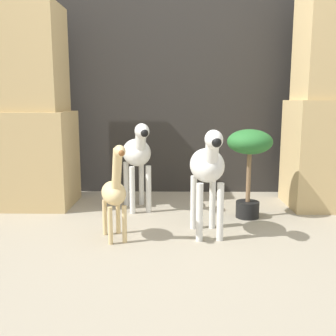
{
  "coord_description": "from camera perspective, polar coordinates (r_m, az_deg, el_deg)",
  "views": [
    {
      "loc": [
        -0.05,
        -2.12,
        0.84
      ],
      "look_at": [
        -0.09,
        0.55,
        0.37
      ],
      "focal_mm": 42.0,
      "sensor_mm": 36.0,
      "label": 1
    }
  ],
  "objects": [
    {
      "name": "zebra_left",
      "position": [
        2.97,
        -4.46,
        2.04
      ],
      "size": [
        0.3,
        0.47,
        0.67
      ],
      "color": "silver",
      "rests_on": "ground_plane"
    },
    {
      "name": "wall_back",
      "position": [
        3.58,
        1.7,
        14.1
      ],
      "size": [
        6.4,
        0.08,
        2.2
      ],
      "color": "#2D2B28",
      "rests_on": "ground_plane"
    },
    {
      "name": "giraffe_figurine",
      "position": [
        2.35,
        -7.77,
        -3.3
      ],
      "size": [
        0.22,
        0.38,
        0.59
      ],
      "color": "#E0C184",
      "rests_on": "ground_plane"
    },
    {
      "name": "potted_palm_front",
      "position": [
        2.81,
        11.74,
        2.14
      ],
      "size": [
        0.32,
        0.32,
        0.63
      ],
      "color": "black",
      "rests_on": "ground_plane"
    },
    {
      "name": "ground_plane",
      "position": [
        2.28,
        2.08,
        -11.71
      ],
      "size": [
        14.0,
        14.0,
        0.0
      ],
      "primitive_type": "plane",
      "color": "#9E937F"
    },
    {
      "name": "zebra_right",
      "position": [
        2.39,
        5.8,
        0.11
      ],
      "size": [
        0.24,
        0.46,
        0.67
      ],
      "color": "silver",
      "rests_on": "ground_plane"
    },
    {
      "name": "rock_pillar_right",
      "position": [
        3.3,
        22.84,
        8.03
      ],
      "size": [
        0.63,
        0.52,
        1.67
      ],
      "color": "tan",
      "rests_on": "ground_plane"
    },
    {
      "name": "rock_pillar_left",
      "position": [
        3.27,
        -19.42,
        7.06
      ],
      "size": [
        0.63,
        0.52,
        1.55
      ],
      "color": "tan",
      "rests_on": "ground_plane"
    }
  ]
}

